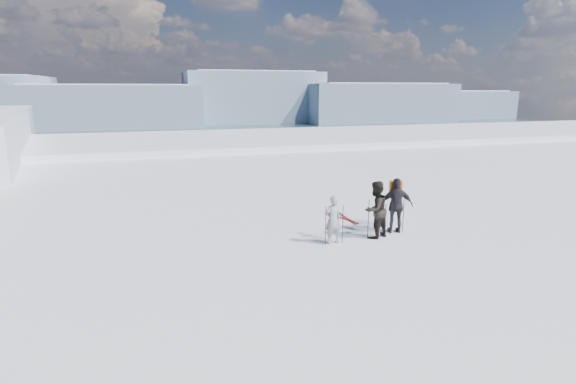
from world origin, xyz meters
The scene contains 8 objects.
lake_basin centered at (0.00, 30.00, -6.50)m, with size 820.00×820.00×71.62m.
far_mountain_range centered at (29.60, 454.78, -7.19)m, with size 770.00×110.00×53.00m.
skier_grey centered at (-1.28, 1.70, 0.78)m, with size 0.57×0.37×1.56m, color #92979F.
skier_dark centered at (0.28, 1.85, 0.94)m, with size 0.92×0.72×1.89m, color black.
skier_pack centered at (1.21, 2.14, 0.94)m, with size 1.10×0.46×1.88m, color black.
backpack centered at (1.29, 2.38, 2.18)m, with size 0.40×0.23×0.59m, color orange.
ski_poles centered at (0.09, 1.83, 0.63)m, with size 3.04×0.50×1.34m.
skis_loose centered at (0.24, 4.17, 0.01)m, with size 0.60×1.70×0.03m.
Camera 1 is at (-6.55, -10.77, 4.77)m, focal length 28.00 mm.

